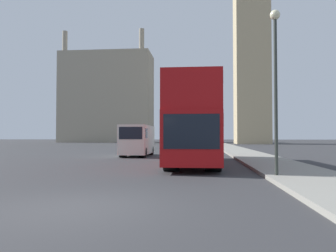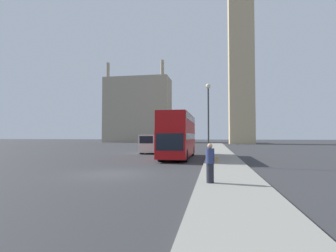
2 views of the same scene
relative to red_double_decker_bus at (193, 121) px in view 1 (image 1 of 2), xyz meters
name	(u,v)px [view 1 (image 1 of 2)]	position (x,y,z in m)	size (l,w,h in m)	color
ground_plane	(76,208)	(-2.32, -11.21, -2.40)	(300.00, 300.00, 0.00)	#333335
building_block_distant	(107,98)	(-23.41, 65.02, 9.10)	(22.97, 10.48, 27.96)	#9E937F
red_double_decker_bus	(193,121)	(0.00, 0.00, 0.00)	(2.54, 10.46, 4.30)	#A80F11
white_van	(137,140)	(-4.46, 6.98, -1.13)	(1.97, 5.24, 2.37)	silver
street_lamp	(276,67)	(3.06, -6.00, 1.65)	(0.36, 0.36, 5.97)	#2D332D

